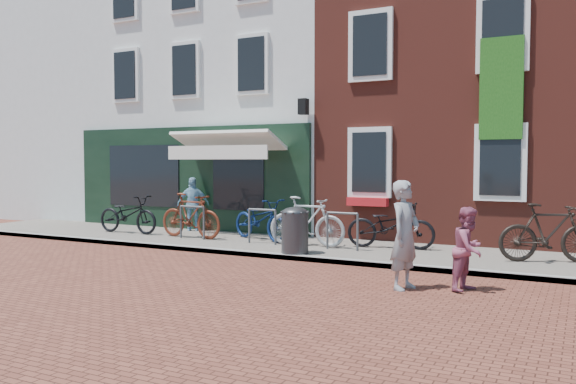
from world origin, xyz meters
The scene contains 15 objects.
ground centered at (0.00, 0.00, 0.00)m, with size 80.00×80.00×0.00m, color brown.
sidewalk centered at (1.00, 1.50, 0.05)m, with size 24.00×3.00×0.10m, color slate.
building_stucco centered at (-5.00, 7.00, 4.50)m, with size 8.00×8.00×9.00m, color silver.
building_brick_mid centered at (2.00, 7.00, 5.00)m, with size 6.00×8.00×10.00m, color maroon.
filler_left centered at (-12.50, 7.00, 4.50)m, with size 7.00×8.00×9.00m, color silver.
litter_bin centered at (-0.20, 0.30, 0.64)m, with size 0.57×0.57×1.04m.
woman centered at (2.66, -1.55, 0.86)m, with size 0.63×0.41×1.72m, color gray.
boy centered at (3.58, -1.20, 0.66)m, with size 0.64×0.50×1.31m, color #9B4862.
cafe_person centered at (-4.50, 2.60, 0.84)m, with size 0.87×0.36×1.48m, color #80B2D0.
bicycle_0 centered at (-5.72, 1.34, 0.61)m, with size 0.67×1.93×1.01m, color black.
bicycle_1 centered at (-3.63, 1.31, 0.66)m, with size 0.53×1.87×1.13m, color #562012.
bicycle_2 centered at (-1.89, 1.78, 0.61)m, with size 0.67×1.93×1.01m, color #0B1F4C.
bicycle_3 centered at (-0.44, 1.39, 0.66)m, with size 0.53×1.87×1.13m, color #9C9C9E.
bicycle_4 centered at (1.36, 1.90, 0.61)m, with size 0.67×1.93×1.01m, color black.
bicycle_5 centered at (4.58, 1.55, 0.66)m, with size 0.53×1.87×1.13m, color black.
Camera 1 is at (5.18, -10.50, 2.02)m, focal length 36.30 mm.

